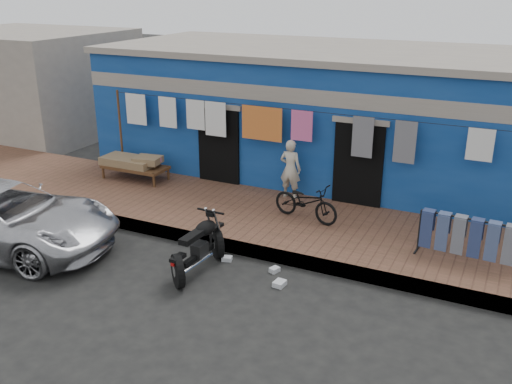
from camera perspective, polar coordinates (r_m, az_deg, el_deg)
name	(u,v)px	position (r m, az deg, el deg)	size (l,w,h in m)	color
ground	(205,293)	(9.84, -5.13, -9.99)	(80.00, 80.00, 0.00)	black
sidewalk	(276,222)	(12.17, 2.05, -3.04)	(28.00, 3.00, 0.25)	brown
curb	(246,249)	(10.98, -1.02, -5.76)	(28.00, 0.10, 0.25)	gray
building	(338,113)	(15.26, 8.22, 7.80)	(12.20, 5.20, 3.36)	navy
neighbor_left	(29,82)	(21.26, -21.72, 10.18)	(6.00, 5.00, 3.40)	#9E9384
clothesline	(271,128)	(12.98, 1.47, 6.38)	(10.06, 0.06, 2.10)	brown
car	(1,217)	(12.13, -24.13, -2.26)	(2.13, 4.70, 1.32)	#BCBCC1
seated_person	(290,169)	(12.98, 3.46, 2.31)	(0.50, 0.33, 1.38)	beige
bicycle	(306,198)	(11.86, 5.02, -0.58)	(0.53, 1.49, 0.96)	black
motorcycle	(198,245)	(10.29, -5.82, -5.33)	(0.63, 1.62, 1.03)	black
charpoy	(135,168)	(14.64, -11.98, 2.39)	(1.75, 0.84, 0.59)	brown
jeans_rack	(467,238)	(10.80, 20.36, -4.37)	(1.80, 0.47, 0.85)	black
litter_a	(227,259)	(10.83, -2.91, -6.67)	(0.18, 0.14, 0.08)	silver
litter_b	(275,270)	(10.42, 1.87, -7.78)	(0.18, 0.13, 0.09)	silver
litter_c	(280,283)	(9.99, 2.38, -9.13)	(0.22, 0.18, 0.09)	silver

